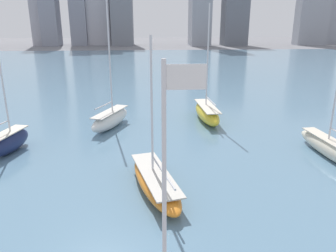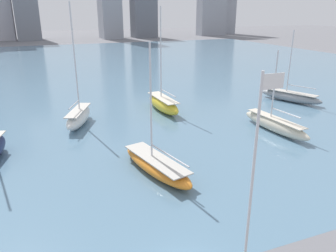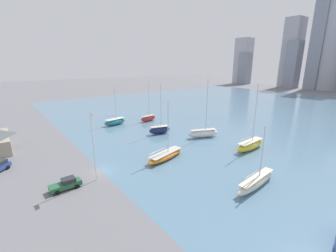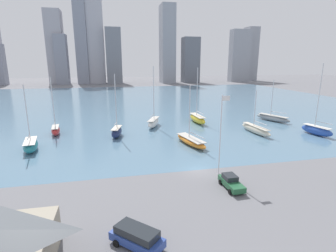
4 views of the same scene
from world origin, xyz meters
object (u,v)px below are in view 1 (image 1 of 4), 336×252
object	(u,v)px
sailboat_navy	(9,141)
sailboat_cream	(333,149)
sailboat_orange	(155,180)
sailboat_white	(110,119)
sailboat_yellow	(207,112)
flag_pole	(166,233)

from	to	relation	value
sailboat_navy	sailboat_cream	bearing A→B (deg)	7.20
sailboat_orange	sailboat_cream	bearing A→B (deg)	2.42
sailboat_navy	sailboat_orange	bearing A→B (deg)	-17.07
sailboat_white	sailboat_yellow	xyz separation A→B (m)	(12.57, 2.08, -0.05)
flag_pole	sailboat_orange	size ratio (longest dim) A/B	1.00
sailboat_yellow	sailboat_orange	bearing A→B (deg)	-114.95
sailboat_orange	sailboat_navy	world-z (taller)	sailboat_navy
sailboat_cream	sailboat_navy	size ratio (longest dim) A/B	0.79
sailboat_cream	sailboat_white	xyz separation A→B (m)	(-22.37, 11.32, 0.23)
sailboat_white	sailboat_cream	bearing A→B (deg)	-3.74
flag_pole	sailboat_cream	distance (m)	26.65
sailboat_cream	sailboat_white	bearing A→B (deg)	148.58
flag_pole	sailboat_cream	size ratio (longest dim) A/B	1.09
flag_pole	sailboat_cream	bearing A→B (deg)	47.88
sailboat_cream	sailboat_white	distance (m)	25.07
sailboat_cream	sailboat_yellow	size ratio (longest dim) A/B	0.74
sailboat_yellow	sailboat_orange	world-z (taller)	sailboat_yellow
sailboat_white	sailboat_yellow	bearing A→B (deg)	32.46
sailboat_cream	flag_pole	bearing A→B (deg)	-136.72
sailboat_white	sailboat_navy	bearing A→B (deg)	-119.33
sailboat_cream	sailboat_white	size ratio (longest dim) A/B	0.71
sailboat_white	sailboat_orange	world-z (taller)	sailboat_white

